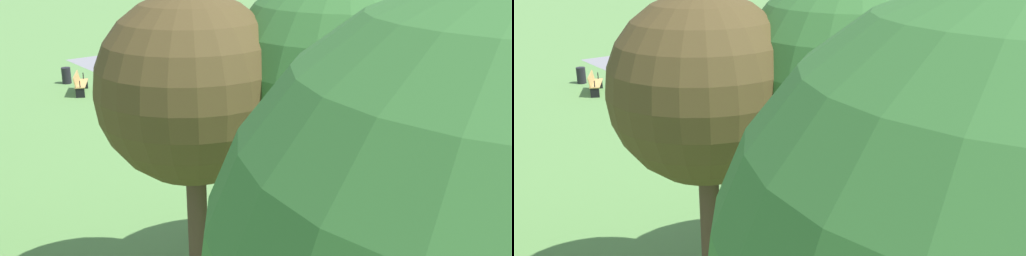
{
  "view_description": "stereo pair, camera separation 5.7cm",
  "coord_description": "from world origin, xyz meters",
  "views": [
    {
      "loc": [
        13.25,
        -11.77,
        6.58
      ],
      "look_at": [
        -0.0,
        -1.07,
        0.8
      ],
      "focal_mm": 39.07,
      "sensor_mm": 36.0,
      "label": 1
    },
    {
      "loc": [
        13.29,
        -11.72,
        6.58
      ],
      "look_at": [
        -0.0,
        -1.07,
        0.8
      ],
      "focal_mm": 39.07,
      "sensor_mm": 36.0,
      "label": 2
    }
  ],
  "objects": [
    {
      "name": "bench_8",
      "position": [
        8.39,
        -1.65,
        0.47
      ],
      "size": [
        1.78,
        1.07,
        0.89
      ],
      "rotation": [
        0.0,
        0.0,
        0.37
      ],
      "color": "tan",
      "rests_on": "ground"
    },
    {
      "name": "bench_6",
      "position": [
        3.67,
        -0.36,
        0.47
      ],
      "size": [
        1.78,
        0.74,
        0.89
      ],
      "rotation": [
        0.0,
        0.0,
        0.16
      ],
      "color": "tan",
      "rests_on": "ground"
    },
    {
      "name": "trash_bin",
      "position": [
        -12.77,
        -2.46,
        0.39
      ],
      "size": [
        0.43,
        0.43,
        0.77
      ],
      "primitive_type": "cylinder",
      "color": "black",
      "rests_on": "ground"
    },
    {
      "name": "tree_2",
      "position": [
        5.53,
        -6.9,
        4.17
      ],
      "size": [
        3.27,
        3.27,
        5.84
      ],
      "color": "#4C3828",
      "rests_on": "ground"
    },
    {
      "name": "bench_3",
      "position": [
        -3.67,
        -0.36,
        0.47
      ],
      "size": [
        1.78,
        0.74,
        0.89
      ],
      "rotation": [
        0.0,
        0.0,
        -0.16
      ],
      "color": "tan",
      "rests_on": "ground"
    },
    {
      "name": "bench_4",
      "position": [
        -1.23,
        -0.1,
        0.47
      ],
      "size": [
        1.74,
        0.56,
        0.89
      ],
      "rotation": [
        0.0,
        0.0,
        -0.05
      ],
      "color": "tan",
      "rests_on": "ground"
    },
    {
      "name": "bench_2",
      "position": [
        -6.06,
        -0.88,
        0.47
      ],
      "size": [
        1.79,
        0.91,
        0.89
      ],
      "rotation": [
        0.0,
        0.0,
        -0.27
      ],
      "color": "tan",
      "rests_on": "ground"
    },
    {
      "name": "lamp_post",
      "position": [
        4.85,
        0.36,
        2.87
      ],
      "size": [
        0.32,
        0.32,
        4.14
      ],
      "color": "black",
      "rests_on": "ground"
    },
    {
      "name": "bench_1",
      "position": [
        -8.39,
        -1.65,
        0.47
      ],
      "size": [
        1.78,
        1.07,
        0.89
      ],
      "rotation": [
        0.0,
        0.0,
        -0.37
      ],
      "color": "tan",
      "rests_on": "ground"
    },
    {
      "name": "bench_5",
      "position": [
        1.23,
        -0.1,
        0.47
      ],
      "size": [
        1.74,
        0.56,
        0.89
      ],
      "rotation": [
        0.0,
        0.0,
        0.05
      ],
      "color": "tan",
      "rests_on": "ground"
    },
    {
      "name": "bench_7",
      "position": [
        6.06,
        -0.88,
        0.47
      ],
      "size": [
        1.79,
        0.91,
        0.89
      ],
      "rotation": [
        0.0,
        0.0,
        0.27
      ],
      "color": "tan",
      "rests_on": "ground"
    },
    {
      "name": "person_seated",
      "position": [
        3.87,
        -0.18,
        0.64
      ],
      "size": [
        0.38,
        0.56,
        1.2
      ],
      "rotation": [
        0.0,
        0.0,
        0.16
      ],
      "color": "navy",
      "rests_on": "ground"
    },
    {
      "name": "bench_0",
      "position": [
        -10.62,
        -2.66,
        0.47
      ],
      "size": [
        1.74,
        1.22,
        0.89
      ],
      "rotation": [
        0.0,
        0.0,
        -0.48
      ],
      "color": "tan",
      "rests_on": "ground"
    },
    {
      "name": "ground_plane",
      "position": [
        0.0,
        0.0,
        0.0
      ],
      "size": [
        120.0,
        120.0,
        0.0
      ],
      "primitive_type": "plane",
      "color": "#5B8C47"
    },
    {
      "name": "tree_1",
      "position": [
        6.8,
        -4.62,
        4.03
      ],
      "size": [
        4.34,
        4.34,
        6.21
      ],
      "color": "#4C3828",
      "rests_on": "ground"
    },
    {
      "name": "kiosk",
      "position": [
        2.79,
        6.15,
        1.4
      ],
      "size": [
        3.58,
        2.89,
        2.71
      ],
      "rotation": [
        0.0,
        0.0,
        -0.08
      ],
      "color": "#38424C",
      "rests_on": "ground"
    },
    {
      "name": "path_paving",
      "position": [
        0.0,
        1.84,
        0.0
      ],
      "size": [
        36.48,
        4.62,
        0.01
      ],
      "primitive_type": "cube",
      "color": "gray",
      "rests_on": "ground"
    }
  ]
}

